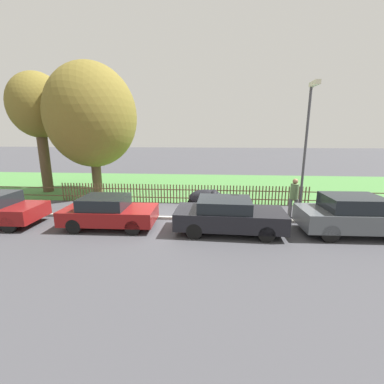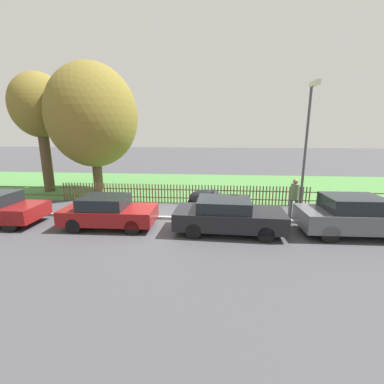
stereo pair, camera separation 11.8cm
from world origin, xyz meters
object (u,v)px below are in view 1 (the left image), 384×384
pedestrian_near_fence (294,196)px  street_lamp (307,138)px  covered_motorcycle (207,197)px  parked_car_white_van (355,215)px  tree_nearest_kerb (38,107)px  tree_behind_motorcycle (92,116)px  parked_car_navy_estate (109,212)px  parked_car_red_compact (228,215)px

pedestrian_near_fence → street_lamp: street_lamp is taller
covered_motorcycle → pedestrian_near_fence: pedestrian_near_fence is taller
parked_car_white_van → tree_nearest_kerb: size_ratio=0.57×
tree_behind_motorcycle → pedestrian_near_fence: 12.64m
parked_car_navy_estate → tree_behind_motorcycle: (-3.21, 6.00, 4.24)m
covered_motorcycle → tree_nearest_kerb: (-10.87, 3.48, 4.83)m
parked_car_white_van → parked_car_navy_estate: bearing=178.6°
pedestrian_near_fence → parked_car_white_van: bearing=139.2°
tree_nearest_kerb → parked_car_red_compact: bearing=-28.6°
parked_car_red_compact → street_lamp: street_lamp is taller
covered_motorcycle → parked_car_navy_estate: bearing=-147.8°
tree_nearest_kerb → tree_behind_motorcycle: 3.68m
tree_behind_motorcycle → street_lamp: (11.52, -4.48, -1.21)m
parked_car_navy_estate → street_lamp: (8.31, 1.52, 3.02)m
parked_car_white_van → covered_motorcycle: (-5.83, 2.81, -0.12)m
parked_car_navy_estate → pedestrian_near_fence: bearing=12.1°
parked_car_white_van → covered_motorcycle: parked_car_white_van is taller
covered_motorcycle → street_lamp: (4.26, -1.28, 3.03)m
covered_motorcycle → tree_nearest_kerb: 12.39m
parked_car_white_van → tree_nearest_kerb: (-16.70, 6.29, 4.71)m
parked_car_navy_estate → pedestrian_near_fence: (8.12, 1.93, 0.37)m
tree_nearest_kerb → street_lamp: 15.97m
parked_car_white_van → street_lamp: size_ratio=0.73×
street_lamp → covered_motorcycle: bearing=163.3°
parked_car_navy_estate → parked_car_red_compact: (4.98, -0.16, 0.03)m
tree_behind_motorcycle → street_lamp: 12.42m
tree_nearest_kerb → pedestrian_near_fence: size_ratio=4.11×
parked_car_white_van → street_lamp: bearing=134.3°
parked_car_white_van → pedestrian_near_fence: size_ratio=2.32×
covered_motorcycle → tree_behind_motorcycle: tree_behind_motorcycle is taller
tree_nearest_kerb → pedestrian_near_fence: (14.95, -4.35, -4.44)m
street_lamp → tree_nearest_kerb: bearing=162.5°
tree_behind_motorcycle → parked_car_red_compact: bearing=-37.0°
tree_behind_motorcycle → street_lamp: bearing=-21.2°
parked_car_red_compact → tree_nearest_kerb: size_ratio=0.57×
parked_car_red_compact → parked_car_white_van: 4.91m
covered_motorcycle → pedestrian_near_fence: (4.07, -0.87, 0.38)m
covered_motorcycle → street_lamp: 5.39m
parked_car_red_compact → street_lamp: 4.79m
parked_car_white_van → covered_motorcycle: bearing=152.9°
tree_behind_motorcycle → pedestrian_near_fence: tree_behind_motorcycle is taller
street_lamp → parked_car_red_compact: bearing=-153.2°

